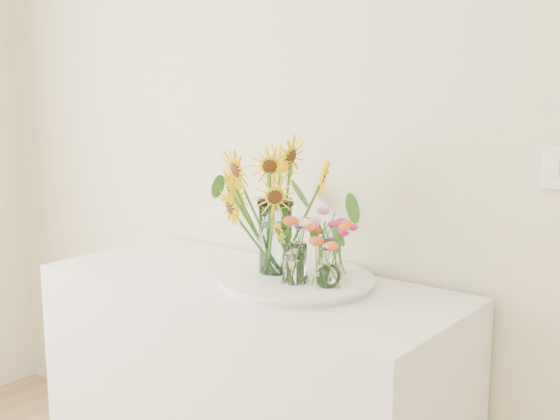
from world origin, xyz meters
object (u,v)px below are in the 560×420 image
(small_vase_a, at_px, (295,264))
(small_vase_b, at_px, (328,268))
(mason_jar, at_px, (275,236))
(tray, at_px, (296,282))
(counter, at_px, (249,411))
(small_vase_c, at_px, (329,256))

(small_vase_a, height_order, small_vase_b, small_vase_a)
(mason_jar, bearing_deg, small_vase_a, -26.12)
(tray, xyz_separation_m, small_vase_a, (0.04, -0.06, 0.08))
(counter, distance_m, mason_jar, 0.60)
(tray, relative_size, small_vase_b, 3.80)
(counter, relative_size, mason_jar, 5.73)
(small_vase_c, bearing_deg, tray, -121.33)
(small_vase_a, relative_size, small_vase_b, 1.03)
(small_vase_a, bearing_deg, mason_jar, 153.88)
(counter, bearing_deg, small_vase_c, 33.48)
(small_vase_a, bearing_deg, small_vase_c, 82.67)
(small_vase_b, relative_size, small_vase_c, 1.03)
(small_vase_b, bearing_deg, mason_jar, 172.23)
(counter, height_order, small_vase_c, small_vase_c)
(mason_jar, relative_size, small_vase_a, 1.93)
(counter, xyz_separation_m, small_vase_a, (0.20, -0.01, 0.54))
(counter, distance_m, small_vase_c, 0.59)
(counter, relative_size, small_vase_a, 11.06)
(counter, relative_size, small_vase_c, 11.70)
(tray, relative_size, small_vase_a, 3.68)
(tray, height_order, small_vase_c, small_vase_c)
(counter, bearing_deg, mason_jar, 32.90)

